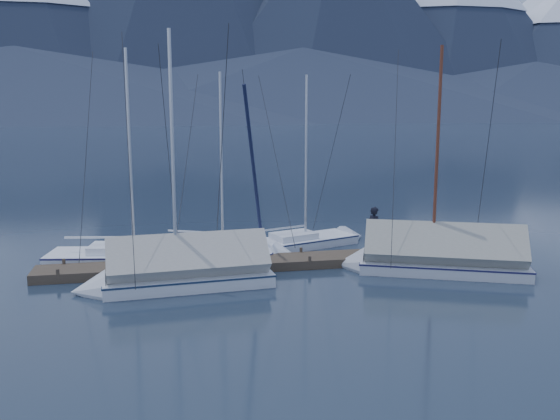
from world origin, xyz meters
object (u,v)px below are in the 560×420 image
object	(u,v)px
sailboat_open_left	(147,258)
person	(374,228)
sailboat_open_mid	(233,252)
sailboat_covered_far	(173,274)
sailboat_covered_near	(428,259)
sailboat_open_right	(313,241)

from	to	relation	value
sailboat_open_left	person	xyz separation A→B (m)	(9.00, -1.17, 1.07)
sailboat_open_mid	sailboat_covered_far	size ratio (longest dim) A/B	0.87
sailboat_open_mid	sailboat_open_left	bearing A→B (deg)	-173.46
sailboat_covered_near	sailboat_covered_far	distance (m)	9.39
person	sailboat_covered_near	bearing A→B (deg)	-173.67
sailboat_covered_near	sailboat_open_left	bearing A→B (deg)	161.78
sailboat_open_left	sailboat_covered_far	bearing A→B (deg)	-75.24
sailboat_open_left	sailboat_covered_near	distance (m)	10.86
sailboat_open_right	sailboat_covered_far	distance (m)	8.15
sailboat_open_right	sailboat_open_left	bearing A→B (deg)	-167.20
sailboat_open_mid	sailboat_covered_far	xyz separation A→B (m)	(-2.53, -3.93, 0.31)
sailboat_open_left	sailboat_open_mid	size ratio (longest dim) A/B	1.11
sailboat_covered_near	sailboat_covered_far	size ratio (longest dim) A/B	0.97
sailboat_open_right	person	size ratio (longest dim) A/B	4.57
sailboat_open_left	sailboat_covered_far	world-z (taller)	sailboat_covered_far
sailboat_open_left	sailboat_open_right	bearing A→B (deg)	12.80
sailboat_open_mid	sailboat_open_right	size ratio (longest dim) A/B	1.00
sailboat_open_mid	sailboat_covered_far	distance (m)	4.68
sailboat_open_right	sailboat_covered_near	xyz separation A→B (m)	(3.10, -5.03, 0.31)
sailboat_covered_near	sailboat_covered_far	bearing A→B (deg)	-179.17
sailboat_covered_far	sailboat_open_left	bearing A→B (deg)	104.76
sailboat_covered_far	sailboat_covered_near	bearing A→B (deg)	0.83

